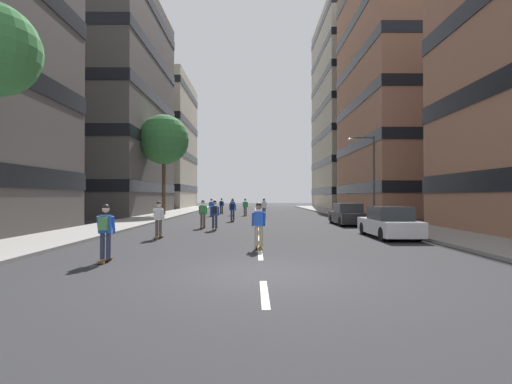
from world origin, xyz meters
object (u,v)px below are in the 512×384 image
Objects in this scene: skater_6 at (105,229)px; skater_8 at (159,218)px; skater_2 at (203,212)px; skater_9 at (233,206)px; skater_3 at (215,213)px; parked_car_near at (347,215)px; skater_1 at (212,206)px; skater_4 at (264,206)px; streetlamp_right at (369,169)px; parked_car_mid at (389,223)px; skater_7 at (221,205)px; street_tree_near at (164,140)px; skater_5 at (259,223)px; skater_0 at (264,207)px; skater_11 at (232,209)px; skater_10 at (245,206)px.

skater_6 and skater_8 have the same top height.
skater_9 is at bearing 86.25° from skater_2.
skater_3 is 1.00× the size of skater_8.
skater_1 reaches higher than parked_car_near.
skater_1 is 2.60m from skater_9.
streetlamp_right is at bearing -54.06° from skater_4.
parked_car_mid is at bearing -28.20° from skater_2.
skater_7 is (-1.37, 20.04, 0.00)m from skater_3.
skater_3 is at bearing 62.46° from skater_8.
skater_9 is (1.47, -3.55, -0.03)m from skater_7.
skater_9 is (6.96, 0.85, -6.77)m from street_tree_near.
skater_4 reaches higher than parked_car_near.
skater_6 is (4.63, -26.07, -6.74)m from street_tree_near.
skater_6 is at bearing -149.66° from skater_5.
street_tree_near reaches higher than skater_8.
streetlamp_right is at bearing 38.52° from skater_8.
skater_6 is (-13.46, -16.88, -3.12)m from streetlamp_right.
skater_8 is (-0.84, -24.28, -0.03)m from skater_7.
parked_car_near is 7.87m from parked_car_mid.
parked_car_mid is at bearing 30.45° from skater_6.
skater_2 is at bearing -109.62° from skater_0.
skater_0 is 1.00× the size of skater_6.
skater_11 is at bearing 157.33° from parked_car_near.
skater_6 is 26.67m from skater_10.
skater_8 is at bearing -76.82° from street_tree_near.
parked_car_near is at bearing -54.81° from skater_9.
skater_6 is at bearing -79.93° from street_tree_near.
skater_7 is at bearing 113.26° from parked_car_mid.
skater_10 is 8.57m from skater_11.
skater_3 and skater_7 have the same top height.
skater_4 is at bearing 87.92° from skater_5.
skater_3 is 17.55m from skater_4.
skater_5 is 1.00× the size of skater_6.
parked_car_mid is at bearing -90.00° from parked_car_near.
skater_0 is 1.00× the size of skater_10.
street_tree_near reaches higher than skater_4.
street_tree_near reaches higher than skater_7.
skater_9 is at bearing 89.67° from skater_3.
skater_2 is 16.42m from skater_4.
streetlamp_right reaches higher than skater_7.
skater_0 and skater_5 have the same top height.
skater_3 and skater_11 have the same top height.
skater_7 is at bearing 123.92° from skater_0.
skater_3 is 1.00× the size of skater_6.
parked_car_mid is at bearing -53.83° from skater_11.
streetlamp_right is at bearing -44.27° from skater_10.
street_tree_near is 12.41m from skater_4.
streetlamp_right is 3.65× the size of skater_9.
skater_6 is (-1.34, -11.81, 0.00)m from skater_2.
skater_4 is at bearing 12.49° from skater_9.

